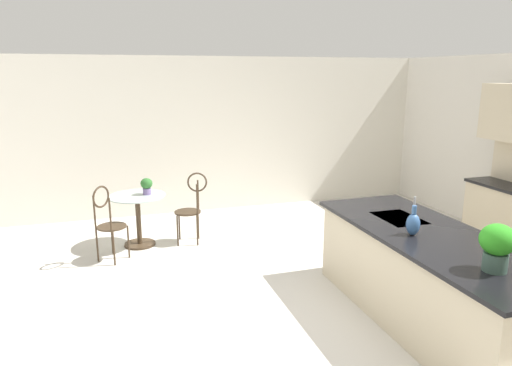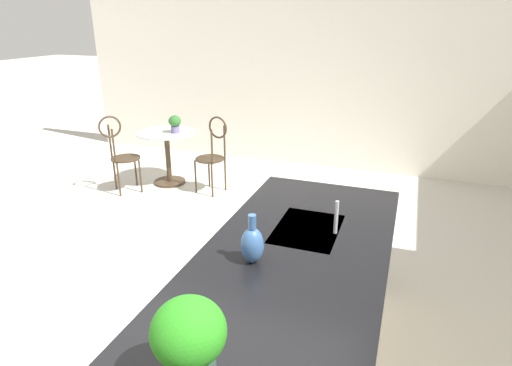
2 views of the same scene
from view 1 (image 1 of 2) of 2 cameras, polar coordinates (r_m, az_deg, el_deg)
ground_plane at (r=4.94m, az=9.50°, el=-16.19°), size 40.00×40.00×0.00m
wall_left_window at (r=8.39m, az=-3.40°, el=5.95°), size 0.12×7.80×2.70m
kitchen_island at (r=4.94m, az=20.32°, el=-10.90°), size 2.80×1.06×0.92m
bistro_table at (r=6.85m, az=-14.18°, el=-3.85°), size 0.80×0.80×0.74m
chair_near_window at (r=6.79m, az=-7.90°, el=-2.60°), size 0.46×0.52×1.04m
chair_by_island at (r=6.34m, az=-17.62°, el=-4.28°), size 0.54×0.54×1.04m
sink_faucet at (r=5.26m, az=18.76°, el=-2.72°), size 0.02×0.02×0.22m
potted_plant_on_table at (r=6.76m, az=-13.21°, el=-0.26°), size 0.17×0.17×0.24m
potted_plant_counter_far at (r=4.05m, az=27.37°, el=-6.68°), size 0.27×0.27×0.38m
vase_on_counter at (r=4.66m, az=18.63°, el=-4.74°), size 0.13×0.13×0.29m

